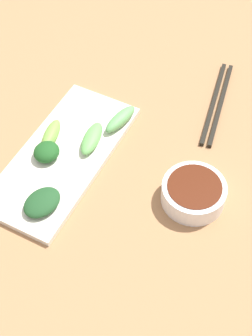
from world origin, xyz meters
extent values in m
cube|color=#9D7149|center=(0.00, 0.00, 0.01)|extent=(2.10, 2.10, 0.02)
cylinder|color=white|center=(-0.15, -0.02, 0.04)|extent=(0.11, 0.11, 0.04)
cylinder|color=#4F2010|center=(-0.15, -0.02, 0.05)|extent=(0.09, 0.09, 0.03)
cube|color=silver|center=(0.10, 0.00, 0.03)|extent=(0.15, 0.33, 0.01)
ellipsoid|color=#74AC44|center=(0.14, -0.02, 0.04)|extent=(0.04, 0.08, 0.02)
ellipsoid|color=#1C501E|center=(0.12, 0.02, 0.05)|extent=(0.05, 0.05, 0.03)
ellipsoid|color=#1E4823|center=(0.07, 0.11, 0.04)|extent=(0.07, 0.08, 0.02)
ellipsoid|color=#62AB54|center=(0.07, -0.05, 0.04)|extent=(0.04, 0.08, 0.02)
ellipsoid|color=#5FA25B|center=(0.04, -0.12, 0.04)|extent=(0.04, 0.08, 0.02)
cube|color=black|center=(-0.11, -0.26, 0.02)|extent=(0.05, 0.23, 0.01)
cube|color=black|center=(-0.09, -0.26, 0.02)|extent=(0.05, 0.23, 0.01)
camera|label=1|loc=(-0.27, 0.46, 0.75)|focal=54.33mm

